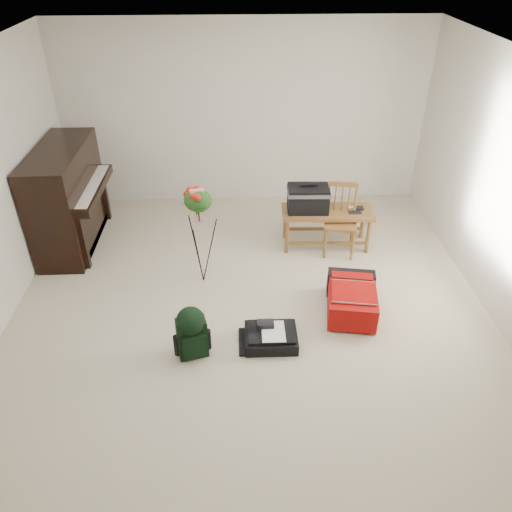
{
  "coord_description": "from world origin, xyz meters",
  "views": [
    {
      "loc": [
        -0.12,
        -3.98,
        3.41
      ],
      "look_at": [
        0.07,
        0.35,
        0.53
      ],
      "focal_mm": 35.0,
      "sensor_mm": 36.0,
      "label": 1
    }
  ],
  "objects_px": {
    "red_suitcase": "(351,296)",
    "black_duffel": "(271,336)",
    "green_backpack": "(191,330)",
    "piano": "(69,200)",
    "dining_chair": "(340,221)",
    "bench": "(314,203)",
    "flower_stand": "(200,237)"
  },
  "relations": [
    {
      "from": "red_suitcase",
      "to": "black_duffel",
      "type": "height_order",
      "value": "red_suitcase"
    },
    {
      "from": "bench",
      "to": "flower_stand",
      "type": "xyz_separation_m",
      "value": [
        -1.34,
        -0.71,
        -0.02
      ]
    },
    {
      "from": "bench",
      "to": "red_suitcase",
      "type": "height_order",
      "value": "bench"
    },
    {
      "from": "red_suitcase",
      "to": "black_duffel",
      "type": "relative_size",
      "value": 1.56
    },
    {
      "from": "piano",
      "to": "bench",
      "type": "height_order",
      "value": "piano"
    },
    {
      "from": "bench",
      "to": "dining_chair",
      "type": "xyz_separation_m",
      "value": [
        0.31,
        -0.14,
        -0.18
      ]
    },
    {
      "from": "dining_chair",
      "to": "flower_stand",
      "type": "bearing_deg",
      "value": -151.11
    },
    {
      "from": "bench",
      "to": "black_duffel",
      "type": "distance_m",
      "value": 1.95
    },
    {
      "from": "piano",
      "to": "flower_stand",
      "type": "xyz_separation_m",
      "value": [
        1.66,
        -0.92,
        -0.02
      ]
    },
    {
      "from": "black_duffel",
      "to": "piano",
      "type": "bearing_deg",
      "value": 140.23
    },
    {
      "from": "piano",
      "to": "dining_chair",
      "type": "height_order",
      "value": "piano"
    },
    {
      "from": "dining_chair",
      "to": "green_backpack",
      "type": "relative_size",
      "value": 1.61
    },
    {
      "from": "black_duffel",
      "to": "bench",
      "type": "bearing_deg",
      "value": 70.39
    },
    {
      "from": "dining_chair",
      "to": "black_duffel",
      "type": "height_order",
      "value": "dining_chair"
    },
    {
      "from": "bench",
      "to": "green_backpack",
      "type": "height_order",
      "value": "bench"
    },
    {
      "from": "green_backpack",
      "to": "piano",
      "type": "bearing_deg",
      "value": 113.29
    },
    {
      "from": "dining_chair",
      "to": "flower_stand",
      "type": "relative_size",
      "value": 0.73
    },
    {
      "from": "dining_chair",
      "to": "flower_stand",
      "type": "height_order",
      "value": "flower_stand"
    },
    {
      "from": "green_backpack",
      "to": "flower_stand",
      "type": "xyz_separation_m",
      "value": [
        0.04,
        1.19,
        0.28
      ]
    },
    {
      "from": "bench",
      "to": "flower_stand",
      "type": "distance_m",
      "value": 1.52
    },
    {
      "from": "piano",
      "to": "flower_stand",
      "type": "bearing_deg",
      "value": -29.04
    },
    {
      "from": "black_duffel",
      "to": "flower_stand",
      "type": "bearing_deg",
      "value": 123.78
    },
    {
      "from": "green_backpack",
      "to": "flower_stand",
      "type": "bearing_deg",
      "value": 73.82
    },
    {
      "from": "black_duffel",
      "to": "green_backpack",
      "type": "distance_m",
      "value": 0.79
    },
    {
      "from": "black_duffel",
      "to": "flower_stand",
      "type": "height_order",
      "value": "flower_stand"
    },
    {
      "from": "piano",
      "to": "black_duffel",
      "type": "height_order",
      "value": "piano"
    },
    {
      "from": "red_suitcase",
      "to": "green_backpack",
      "type": "xyz_separation_m",
      "value": [
        -1.62,
        -0.61,
        0.13
      ]
    },
    {
      "from": "piano",
      "to": "bench",
      "type": "distance_m",
      "value": 3.01
    },
    {
      "from": "piano",
      "to": "green_backpack",
      "type": "xyz_separation_m",
      "value": [
        1.62,
        -2.11,
        -0.3
      ]
    },
    {
      "from": "bench",
      "to": "black_duffel",
      "type": "relative_size",
      "value": 2.22
    },
    {
      "from": "bench",
      "to": "red_suitcase",
      "type": "xyz_separation_m",
      "value": [
        0.23,
        -1.28,
        -0.44
      ]
    },
    {
      "from": "dining_chair",
      "to": "piano",
      "type": "bearing_deg",
      "value": -176.23
    }
  ]
}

